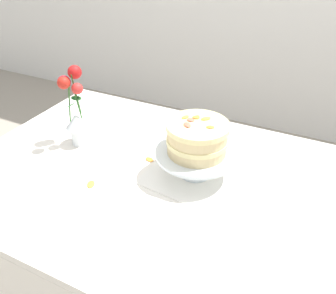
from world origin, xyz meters
TOP-DOWN VIEW (x-y plane):
  - ground_plane at (0.00, 0.00)m, footprint 12.00×12.00m
  - dining_table at (0.00, -0.03)m, footprint 1.40×1.00m
  - linen_napkin at (0.15, 0.06)m, footprint 0.35×0.35m
  - cake_stand at (0.15, 0.06)m, footprint 0.29×0.29m
  - layer_cake at (0.15, 0.06)m, footprint 0.21×0.21m
  - flower_vase at (-0.37, 0.05)m, footprint 0.11×0.12m
  - loose_petal_0 at (-0.16, -0.15)m, footprint 0.04×0.05m
  - loose_petal_1 at (-0.05, 0.07)m, footprint 0.04×0.03m

SIDE VIEW (x-z plane):
  - ground_plane at x=0.00m, z-range 0.00..0.00m
  - dining_table at x=0.00m, z-range 0.28..1.02m
  - linen_napkin at x=0.15m, z-range 0.74..0.74m
  - loose_petal_1 at x=-0.05m, z-range 0.74..0.75m
  - loose_petal_0 at x=-0.16m, z-range 0.74..0.75m
  - cake_stand at x=0.15m, z-range 0.77..0.87m
  - flower_vase at x=-0.37m, z-range 0.73..1.05m
  - layer_cake at x=0.15m, z-range 0.84..0.96m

